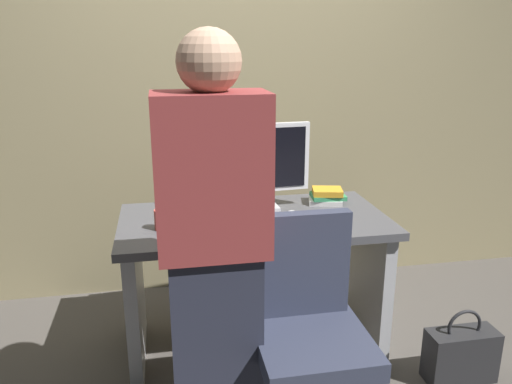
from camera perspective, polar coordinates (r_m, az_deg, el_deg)
name	(u,v)px	position (r m, az deg, el deg)	size (l,w,h in m)	color
ground_plane	(254,343)	(2.89, -0.19, -16.74)	(9.00, 9.00, 0.00)	#4C4742
wall_back	(230,57)	(3.22, -2.98, 15.03)	(6.40, 0.10, 3.00)	#8C7F5B
desk	(254,259)	(2.65, -0.20, -7.64)	(1.35, 0.70, 0.73)	#4C4C51
office_chair	(309,344)	(2.12, 5.97, -16.77)	(0.52, 0.52, 0.94)	black
person_at_desk	(214,254)	(1.87, -4.77, -7.02)	(0.40, 0.24, 1.64)	#262838
monitor	(259,162)	(2.62, 0.36, 3.42)	(0.54, 0.15, 0.46)	silver
keyboard	(235,221)	(2.49, -2.43, -3.28)	(0.43, 0.13, 0.02)	white
mouse	(293,215)	(2.56, 4.16, -2.57)	(0.06, 0.10, 0.03)	white
cup_near_keyboard	(161,220)	(2.43, -10.65, -3.10)	(0.07, 0.07, 0.10)	#D84C3F
book_stack	(327,196)	(2.80, 8.02, -0.45)	(0.22, 0.17, 0.08)	white
cell_phone	(342,219)	(2.56, 9.67, -3.08)	(0.07, 0.14, 0.01)	black
handbag	(461,354)	(2.75, 22.15, -16.64)	(0.34, 0.14, 0.38)	#262628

